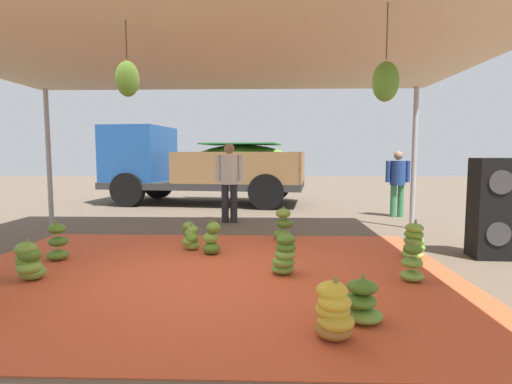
# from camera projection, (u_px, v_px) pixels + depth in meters

# --- Properties ---
(ground_plane) EXTENTS (40.00, 40.00, 0.00)m
(ground_plane) POSITION_uv_depth(u_px,v_px,m) (228.00, 230.00, 8.12)
(ground_plane) COLOR brown
(tarp_orange) EXTENTS (6.48, 4.84, 0.01)m
(tarp_orange) POSITION_uv_depth(u_px,v_px,m) (204.00, 274.00, 5.13)
(tarp_orange) COLOR #D1512D
(tarp_orange) RESTS_ON ground
(tent_canopy) EXTENTS (8.00, 7.00, 2.95)m
(tent_canopy) POSITION_uv_depth(u_px,v_px,m) (200.00, 43.00, 4.76)
(tent_canopy) COLOR #9EA0A5
(tent_canopy) RESTS_ON ground
(banana_bunch_0) EXTENTS (0.43, 0.44, 0.57)m
(banana_bunch_0) POSITION_uv_depth(u_px,v_px,m) (284.00, 256.00, 5.06)
(banana_bunch_0) COLOR #6B9E38
(banana_bunch_0) RESTS_ON tarp_orange
(banana_bunch_1) EXTENTS (0.44, 0.44, 0.52)m
(banana_bunch_1) POSITION_uv_depth(u_px,v_px,m) (334.00, 312.00, 3.30)
(banana_bunch_1) COLOR #996628
(banana_bunch_1) RESTS_ON tarp_orange
(banana_bunch_2) EXTENTS (0.40, 0.41, 0.51)m
(banana_bunch_2) POSITION_uv_depth(u_px,v_px,m) (29.00, 262.00, 4.83)
(banana_bunch_2) COLOR #6B9E38
(banana_bunch_2) RESTS_ON tarp_orange
(banana_bunch_5) EXTENTS (0.36, 0.37, 0.53)m
(banana_bunch_5) POSITION_uv_depth(u_px,v_px,m) (212.00, 239.00, 6.10)
(banana_bunch_5) COLOR #477523
(banana_bunch_5) RESTS_ON tarp_orange
(banana_bunch_6) EXTENTS (0.44, 0.43, 0.58)m
(banana_bunch_6) POSITION_uv_depth(u_px,v_px,m) (414.00, 242.00, 5.83)
(banana_bunch_6) COLOR #75A83D
(banana_bunch_6) RESTS_ON tarp_orange
(banana_bunch_7) EXTENTS (0.38, 0.38, 0.52)m
(banana_bunch_7) POSITION_uv_depth(u_px,v_px,m) (412.00, 264.00, 4.78)
(banana_bunch_7) COLOR #75A83D
(banana_bunch_7) RESTS_ON tarp_orange
(banana_bunch_8) EXTENTS (0.36, 0.35, 0.43)m
(banana_bunch_8) POSITION_uv_depth(u_px,v_px,m) (191.00, 238.00, 6.36)
(banana_bunch_8) COLOR #75A83D
(banana_bunch_8) RESTS_ON tarp_orange
(banana_bunch_9) EXTENTS (0.36, 0.35, 0.42)m
(banana_bunch_9) POSITION_uv_depth(u_px,v_px,m) (190.00, 233.00, 6.84)
(banana_bunch_9) COLOR #518428
(banana_bunch_9) RESTS_ON tarp_orange
(banana_bunch_10) EXTENTS (0.39, 0.39, 0.57)m
(banana_bunch_10) POSITION_uv_depth(u_px,v_px,m) (58.00, 243.00, 5.77)
(banana_bunch_10) COLOR #518428
(banana_bunch_10) RESTS_ON tarp_orange
(banana_bunch_11) EXTENTS (0.49, 0.47, 0.44)m
(banana_bunch_11) POSITION_uv_depth(u_px,v_px,m) (362.00, 303.00, 3.65)
(banana_bunch_11) COLOR #75A83D
(banana_bunch_11) RESTS_ON tarp_orange
(banana_bunch_12) EXTENTS (0.45, 0.42, 0.59)m
(banana_bunch_12) POSITION_uv_depth(u_px,v_px,m) (283.00, 225.00, 7.18)
(banana_bunch_12) COLOR #60932D
(banana_bunch_12) RESTS_ON tarp_orange
(cargo_truck_main) EXTENTS (6.27, 3.19, 2.40)m
(cargo_truck_main) POSITION_uv_depth(u_px,v_px,m) (199.00, 165.00, 12.45)
(cargo_truck_main) COLOR #2D2D2D
(cargo_truck_main) RESTS_ON ground
(worker_0) EXTENTS (0.65, 0.40, 1.78)m
(worker_0) POSITION_uv_depth(u_px,v_px,m) (229.00, 177.00, 8.92)
(worker_0) COLOR #26262D
(worker_0) RESTS_ON ground
(worker_1) EXTENTS (0.59, 0.36, 1.61)m
(worker_1) POSITION_uv_depth(u_px,v_px,m) (398.00, 179.00, 9.76)
(worker_1) COLOR #337A4C
(worker_1) RESTS_ON ground
(speaker_stack) EXTENTS (0.55, 0.47, 1.48)m
(speaker_stack) POSITION_uv_depth(u_px,v_px,m) (491.00, 208.00, 5.87)
(speaker_stack) COLOR black
(speaker_stack) RESTS_ON ground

